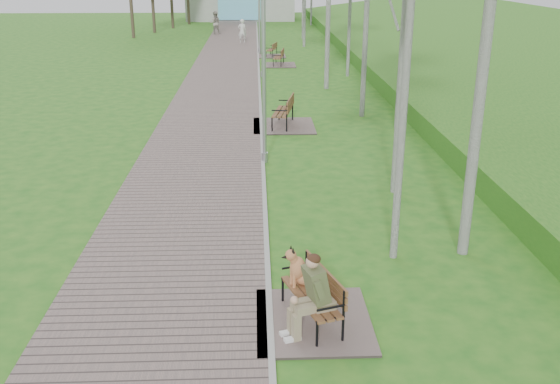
% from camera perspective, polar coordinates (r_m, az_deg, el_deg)
% --- Properties ---
extents(ground, '(120.00, 120.00, 0.00)m').
position_cam_1_polar(ground, '(12.00, -1.21, -5.39)').
color(ground, '#23631B').
rests_on(ground, ground).
extents(walkway, '(3.50, 67.00, 0.04)m').
position_cam_1_polar(walkway, '(32.76, -5.08, 11.13)').
color(walkway, '#6C5C58').
rests_on(walkway, ground).
extents(kerb, '(0.10, 67.00, 0.05)m').
position_cam_1_polar(kerb, '(32.72, -1.96, 11.19)').
color(kerb, '#999993').
rests_on(kerb, ground).
extents(embankment, '(14.00, 70.00, 1.60)m').
position_cam_1_polar(embankment, '(33.53, 19.39, 10.26)').
color(embankment, '#558F28').
rests_on(embankment, ground).
extents(bench_main, '(1.75, 1.94, 1.53)m').
position_cam_1_polar(bench_main, '(9.54, 2.61, -9.74)').
color(bench_main, '#6C5C58').
rests_on(bench_main, ground).
extents(bench_second, '(2.03, 2.26, 1.25)m').
position_cam_1_polar(bench_second, '(21.01, 0.25, 6.63)').
color(bench_second, '#6C5C58').
rests_on(bench_second, ground).
extents(bench_third, '(1.74, 1.93, 1.07)m').
position_cam_1_polar(bench_third, '(33.94, -0.14, 11.83)').
color(bench_third, '#6C5C58').
rests_on(bench_third, ground).
extents(bench_far, '(1.56, 1.73, 0.96)m').
position_cam_1_polar(bench_far, '(37.28, -0.78, 12.55)').
color(bench_far, '#6C5C58').
rests_on(bench_far, ground).
extents(lamp_post_near, '(0.18, 0.18, 4.75)m').
position_cam_1_polar(lamp_post_near, '(16.72, -1.46, 10.03)').
color(lamp_post_near, '#989BA0').
rests_on(lamp_post_near, ground).
extents(lamp_post_second, '(0.19, 0.19, 4.84)m').
position_cam_1_polar(lamp_post_second, '(30.19, -1.63, 14.71)').
color(lamp_post_second, '#989BA0').
rests_on(lamp_post_second, ground).
extents(lamp_post_third, '(0.22, 0.22, 5.69)m').
position_cam_1_polar(lamp_post_third, '(38.32, -1.91, 16.49)').
color(lamp_post_third, '#989BA0').
rests_on(lamp_post_third, ground).
extents(pedestrian_near, '(0.65, 0.50, 1.59)m').
position_cam_1_polar(pedestrian_near, '(43.68, -3.49, 14.48)').
color(pedestrian_near, silver).
rests_on(pedestrian_near, ground).
extents(pedestrian_far, '(0.86, 0.69, 1.70)m').
position_cam_1_polar(pedestrian_far, '(49.10, -5.96, 15.11)').
color(pedestrian_far, gray).
rests_on(pedestrian_far, ground).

